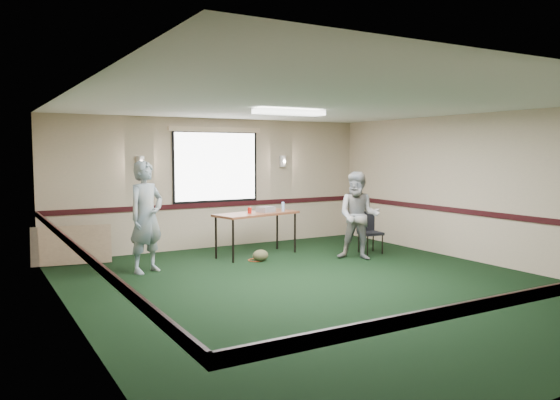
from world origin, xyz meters
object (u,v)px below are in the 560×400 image
person_left (146,217)px  conference_chair (368,229)px  projector (266,209)px  folding_table (257,216)px  person_right (359,216)px

person_left → conference_chair: bearing=-30.6°
projector → conference_chair: size_ratio=0.38×
folding_table → projector: (0.20, 0.01, 0.11)m
person_left → person_right: bearing=-38.1°
conference_chair → person_left: bearing=-178.0°
conference_chair → person_left: (-4.35, 0.44, 0.45)m
conference_chair → person_left: 4.39m
projector → conference_chair: 2.10m
projector → person_left: size_ratio=0.17×
folding_table → person_right: (1.47, -1.29, 0.04)m
person_left → projector: bearing=-15.4°
projector → person_left: 2.51m
projector → person_right: 1.81m
folding_table → person_left: bearing=178.2°
conference_chair → person_right: 0.83m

